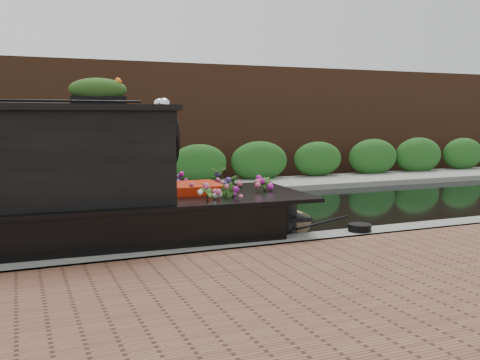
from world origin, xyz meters
name	(u,v)px	position (x,y,z in m)	size (l,w,h in m)	color
ground	(173,222)	(0.00, 0.00, 0.00)	(80.00, 80.00, 0.00)	black
near_bank_coping	(230,260)	(0.00, -3.30, 0.00)	(40.00, 0.60, 0.50)	slate
near_bank_pavers	(379,360)	(0.00, -7.00, 0.00)	(40.00, 7.00, 0.50)	brown
far_bank_path	(133,195)	(0.00, 4.20, 0.00)	(40.00, 2.40, 0.34)	gray
far_hedge	(127,191)	(0.00, 5.10, 0.00)	(40.00, 1.10, 2.80)	#22561C
far_brick_wall	(115,183)	(0.00, 7.20, 0.00)	(40.00, 1.00, 8.00)	#552F1C
rope_fender	(297,222)	(1.95, -1.91, 0.20)	(0.40, 0.40, 0.37)	#856346
coiled_mooring_rope	(360,227)	(2.42, -3.26, 0.31)	(0.40, 0.40, 0.12)	black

